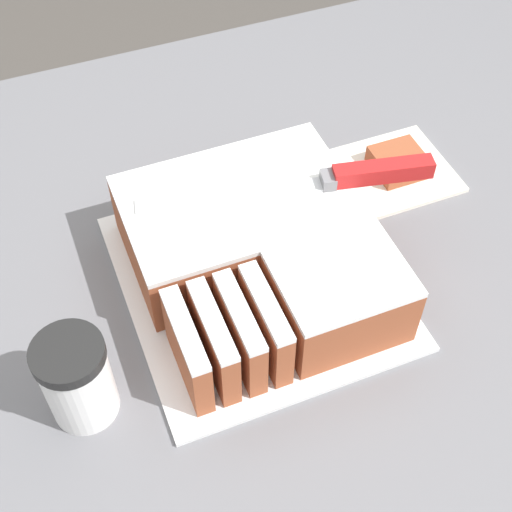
{
  "coord_description": "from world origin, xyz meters",
  "views": [
    {
      "loc": [
        -0.18,
        -0.47,
        1.62
      ],
      "look_at": [
        0.02,
        0.03,
        0.98
      ],
      "focal_mm": 50.0,
      "sensor_mm": 36.0,
      "label": 1
    }
  ],
  "objects": [
    {
      "name": "countertop",
      "position": [
        0.0,
        0.0,
        0.47
      ],
      "size": [
        1.4,
        1.1,
        0.93
      ],
      "color": "slate",
      "rests_on": "ground_plane"
    },
    {
      "name": "cake_board",
      "position": [
        0.02,
        0.03,
        0.93
      ],
      "size": [
        0.31,
        0.34,
        0.01
      ],
      "color": "white",
      "rests_on": "countertop"
    },
    {
      "name": "cake",
      "position": [
        0.03,
        0.03,
        0.98
      ],
      "size": [
        0.27,
        0.3,
        0.09
      ],
      "color": "#994C2D",
      "rests_on": "cake_board"
    },
    {
      "name": "knife",
      "position": [
        0.15,
        0.06,
        1.03
      ],
      "size": [
        0.35,
        0.1,
        0.02
      ],
      "rotation": [
        0.0,
        0.0,
        2.93
      ],
      "color": "silver",
      "rests_on": "cake"
    },
    {
      "name": "coffee_cup",
      "position": [
        -0.21,
        -0.06,
        0.99
      ],
      "size": [
        0.07,
        0.07,
        0.11
      ],
      "color": "white",
      "rests_on": "countertop"
    },
    {
      "name": "paper_napkin",
      "position": [
        0.27,
        0.13,
        0.93
      ],
      "size": [
        0.14,
        0.14,
        0.01
      ],
      "color": "white",
      "rests_on": "countertop"
    },
    {
      "name": "brownie",
      "position": [
        0.27,
        0.13,
        0.95
      ],
      "size": [
        0.07,
        0.07,
        0.02
      ],
      "color": "#994C2D",
      "rests_on": "paper_napkin"
    }
  ]
}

